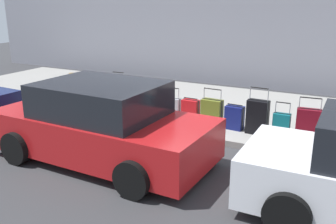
{
  "coord_description": "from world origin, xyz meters",
  "views": [
    {
      "loc": [
        -3.74,
        7.23,
        3.02
      ],
      "look_at": [
        -0.11,
        0.26,
        0.67
      ],
      "focal_mm": 40.02,
      "sensor_mm": 36.0,
      "label": 1
    }
  ],
  "objects_px": {
    "suitcase_black_10": "(119,97)",
    "bollard_post": "(73,89)",
    "suitcase_silver_0": "(335,127)",
    "suitcase_teal_9": "(135,101)",
    "suitcase_olive_5": "(212,112)",
    "parked_car_red_1": "(102,125)",
    "suitcase_teal_2": "(281,125)",
    "fire_hydrant": "(95,93)",
    "suitcase_black_3": "(257,117)",
    "suitcase_navy_4": "(234,118)",
    "suitcase_maroon_1": "(308,124)",
    "suitcase_maroon_8": "(155,105)",
    "suitcase_red_6": "(190,111)",
    "suitcase_silver_7": "(173,108)"
  },
  "relations": [
    {
      "from": "suitcase_black_10",
      "to": "bollard_post",
      "type": "relative_size",
      "value": 1.14
    },
    {
      "from": "suitcase_silver_0",
      "to": "suitcase_teal_9",
      "type": "height_order",
      "value": "suitcase_teal_9"
    },
    {
      "from": "suitcase_olive_5",
      "to": "bollard_post",
      "type": "relative_size",
      "value": 0.97
    },
    {
      "from": "suitcase_olive_5",
      "to": "suitcase_black_10",
      "type": "distance_m",
      "value": 2.7
    },
    {
      "from": "suitcase_black_10",
      "to": "parked_car_red_1",
      "type": "relative_size",
      "value": 0.24
    },
    {
      "from": "suitcase_teal_2",
      "to": "fire_hydrant",
      "type": "xyz_separation_m",
      "value": [
        5.11,
        -0.03,
        0.14
      ]
    },
    {
      "from": "parked_car_red_1",
      "to": "bollard_post",
      "type": "bearing_deg",
      "value": -40.33
    },
    {
      "from": "suitcase_black_3",
      "to": "suitcase_navy_4",
      "type": "height_order",
      "value": "suitcase_black_3"
    },
    {
      "from": "fire_hydrant",
      "to": "bollard_post",
      "type": "xyz_separation_m",
      "value": [
        0.66,
        0.15,
        0.06
      ]
    },
    {
      "from": "suitcase_teal_2",
      "to": "suitcase_olive_5",
      "type": "bearing_deg",
      "value": -1.34
    },
    {
      "from": "suitcase_silver_0",
      "to": "suitcase_maroon_1",
      "type": "height_order",
      "value": "suitcase_maroon_1"
    },
    {
      "from": "suitcase_maroon_1",
      "to": "suitcase_black_3",
      "type": "relative_size",
      "value": 0.87
    },
    {
      "from": "suitcase_silver_0",
      "to": "suitcase_maroon_8",
      "type": "relative_size",
      "value": 0.99
    },
    {
      "from": "suitcase_navy_4",
      "to": "suitcase_olive_5",
      "type": "relative_size",
      "value": 0.66
    },
    {
      "from": "suitcase_silver_0",
      "to": "suitcase_red_6",
      "type": "bearing_deg",
      "value": -0.76
    },
    {
      "from": "suitcase_teal_2",
      "to": "parked_car_red_1",
      "type": "bearing_deg",
      "value": 41.55
    },
    {
      "from": "suitcase_olive_5",
      "to": "parked_car_red_1",
      "type": "xyz_separation_m",
      "value": [
        1.26,
        2.6,
        0.27
      ]
    },
    {
      "from": "suitcase_olive_5",
      "to": "suitcase_teal_9",
      "type": "relative_size",
      "value": 0.92
    },
    {
      "from": "fire_hydrant",
      "to": "suitcase_silver_7",
      "type": "bearing_deg",
      "value": -178.62
    },
    {
      "from": "suitcase_black_10",
      "to": "fire_hydrant",
      "type": "distance_m",
      "value": 0.77
    },
    {
      "from": "suitcase_silver_0",
      "to": "suitcase_teal_2",
      "type": "xyz_separation_m",
      "value": [
        1.07,
        0.01,
        -0.12
      ]
    },
    {
      "from": "suitcase_black_3",
      "to": "suitcase_navy_4",
      "type": "distance_m",
      "value": 0.56
    },
    {
      "from": "fire_hydrant",
      "to": "suitcase_maroon_1",
      "type": "bearing_deg",
      "value": -179.19
    },
    {
      "from": "suitcase_teal_2",
      "to": "suitcase_silver_7",
      "type": "bearing_deg",
      "value": -1.84
    },
    {
      "from": "suitcase_maroon_1",
      "to": "suitcase_black_3",
      "type": "height_order",
      "value": "suitcase_black_3"
    },
    {
      "from": "suitcase_black_10",
      "to": "bollard_post",
      "type": "bearing_deg",
      "value": 8.68
    },
    {
      "from": "suitcase_olive_5",
      "to": "suitcase_navy_4",
      "type": "bearing_deg",
      "value": 178.36
    },
    {
      "from": "suitcase_silver_0",
      "to": "parked_car_red_1",
      "type": "relative_size",
      "value": 0.19
    },
    {
      "from": "suitcase_maroon_8",
      "to": "suitcase_teal_9",
      "type": "distance_m",
      "value": 0.59
    },
    {
      "from": "suitcase_silver_7",
      "to": "suitcase_black_3",
      "type": "bearing_deg",
      "value": 176.61
    },
    {
      "from": "bollard_post",
      "to": "parked_car_red_1",
      "type": "xyz_separation_m",
      "value": [
        -2.87,
        2.44,
        0.12
      ]
    },
    {
      "from": "suitcase_teal_9",
      "to": "fire_hydrant",
      "type": "xyz_separation_m",
      "value": [
        1.31,
        0.02,
        0.08
      ]
    },
    {
      "from": "suitcase_maroon_8",
      "to": "suitcase_black_10",
      "type": "height_order",
      "value": "suitcase_black_10"
    },
    {
      "from": "suitcase_silver_7",
      "to": "suitcase_silver_0",
      "type": "bearing_deg",
      "value": 178.82
    },
    {
      "from": "suitcase_navy_4",
      "to": "parked_car_red_1",
      "type": "xyz_separation_m",
      "value": [
        1.82,
        2.58,
        0.32
      ]
    },
    {
      "from": "suitcase_maroon_1",
      "to": "suitcase_navy_4",
      "type": "distance_m",
      "value": 1.61
    },
    {
      "from": "suitcase_black_3",
      "to": "suitcase_navy_4",
      "type": "relative_size",
      "value": 1.78
    },
    {
      "from": "suitcase_navy_4",
      "to": "suitcase_maroon_8",
      "type": "height_order",
      "value": "suitcase_maroon_8"
    },
    {
      "from": "suitcase_red_6",
      "to": "parked_car_red_1",
      "type": "distance_m",
      "value": 2.72
    },
    {
      "from": "suitcase_navy_4",
      "to": "suitcase_teal_9",
      "type": "xyz_separation_m",
      "value": [
        2.73,
        -0.03,
        0.06
      ]
    },
    {
      "from": "suitcase_black_3",
      "to": "suitcase_teal_2",
      "type": "bearing_deg",
      "value": -175.42
    },
    {
      "from": "suitcase_maroon_8",
      "to": "suitcase_olive_5",
      "type": "bearing_deg",
      "value": 178.3
    },
    {
      "from": "suitcase_navy_4",
      "to": "suitcase_teal_9",
      "type": "distance_m",
      "value": 2.73
    },
    {
      "from": "suitcase_olive_5",
      "to": "fire_hydrant",
      "type": "height_order",
      "value": "suitcase_olive_5"
    },
    {
      "from": "suitcase_navy_4",
      "to": "suitcase_teal_2",
      "type": "bearing_deg",
      "value": 178.82
    },
    {
      "from": "suitcase_red_6",
      "to": "suitcase_maroon_1",
      "type": "bearing_deg",
      "value": -178.83
    },
    {
      "from": "suitcase_olive_5",
      "to": "suitcase_maroon_8",
      "type": "height_order",
      "value": "suitcase_olive_5"
    },
    {
      "from": "parked_car_red_1",
      "to": "suitcase_silver_7",
      "type": "bearing_deg",
      "value": -94.32
    },
    {
      "from": "suitcase_black_3",
      "to": "bollard_post",
      "type": "height_order",
      "value": "suitcase_black_3"
    },
    {
      "from": "suitcase_red_6",
      "to": "suitcase_silver_7",
      "type": "relative_size",
      "value": 0.76
    }
  ]
}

